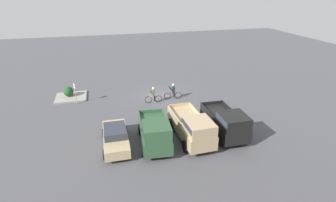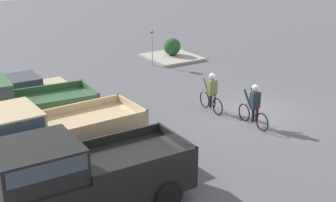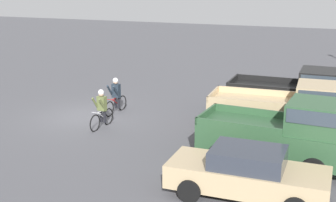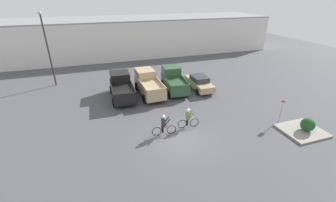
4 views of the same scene
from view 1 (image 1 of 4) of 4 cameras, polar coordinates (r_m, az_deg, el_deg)
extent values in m
plane|color=#4C4C51|center=(27.76, -1.38, 1.04)|extent=(80.00, 80.00, 0.00)
cube|color=black|center=(21.17, 11.97, -4.62)|extent=(2.17, 5.16, 0.97)
cube|color=black|center=(19.53, 14.08, -4.24)|extent=(1.94, 2.09, 0.92)
cube|color=#333D47|center=(19.44, 14.14, -3.72)|extent=(2.00, 1.92, 0.40)
cube|color=black|center=(22.12, 13.34, -1.68)|extent=(0.14, 3.07, 0.25)
cube|color=black|center=(21.34, 8.56, -2.25)|extent=(0.14, 3.07, 0.25)
cube|color=black|center=(22.95, 9.50, -0.39)|extent=(2.06, 0.12, 0.25)
cylinder|color=black|center=(20.63, 16.33, -7.35)|extent=(0.24, 0.83, 0.82)
cylinder|color=black|center=(19.75, 11.05, -8.25)|extent=(0.24, 0.83, 0.82)
cylinder|color=black|center=(23.04, 12.57, -3.46)|extent=(0.24, 0.83, 0.82)
cylinder|color=black|center=(22.27, 7.77, -4.09)|extent=(0.24, 0.83, 0.82)
cube|color=tan|center=(20.09, 4.83, -5.64)|extent=(2.13, 5.57, 1.02)
cube|color=tan|center=(18.30, 6.77, -5.55)|extent=(1.88, 2.26, 0.83)
cube|color=#333D47|center=(18.21, 6.80, -5.05)|extent=(1.94, 2.08, 0.37)
cube|color=tan|center=(21.02, 6.26, -2.34)|extent=(0.17, 3.32, 0.25)
cube|color=tan|center=(20.42, 1.29, -3.01)|extent=(0.17, 3.32, 0.25)
cube|color=tan|center=(22.07, 2.40, -0.87)|extent=(1.99, 0.13, 0.25)
cylinder|color=black|center=(19.34, 9.38, -8.79)|extent=(0.24, 0.87, 0.86)
cylinder|color=black|center=(18.66, 3.77, -9.81)|extent=(0.24, 0.87, 0.86)
cylinder|color=black|center=(22.03, 5.64, -4.24)|extent=(0.24, 0.87, 0.86)
cylinder|color=black|center=(21.44, 0.68, -4.95)|extent=(0.24, 0.87, 0.86)
cube|color=#2D5133|center=(19.39, -2.99, -6.91)|extent=(2.40, 5.02, 0.97)
cube|color=#2D5133|center=(17.64, -2.48, -6.57)|extent=(1.98, 2.10, 0.99)
cube|color=#333D47|center=(17.53, -2.49, -5.96)|extent=(2.03, 1.95, 0.43)
cube|color=#2D5133|center=(20.04, -0.67, -3.78)|extent=(0.34, 2.92, 0.25)
cube|color=#2D5133|center=(19.87, -6.09, -4.18)|extent=(0.34, 2.92, 0.25)
cube|color=#2D5133|center=(21.19, -3.81, -2.21)|extent=(1.97, 0.25, 0.25)
cylinder|color=black|center=(18.49, 0.70, -10.21)|extent=(0.29, 0.83, 0.82)
cylinder|color=black|center=(18.29, -5.50, -10.74)|extent=(0.29, 0.83, 0.82)
cylinder|color=black|center=(21.02, -0.78, -5.66)|extent=(0.29, 0.83, 0.82)
cylinder|color=black|center=(20.85, -6.18, -6.08)|extent=(0.29, 0.83, 0.82)
cube|color=tan|center=(19.50, -11.33, -7.95)|extent=(1.78, 4.57, 0.69)
cube|color=#2D333D|center=(19.20, -11.47, -6.41)|extent=(1.57, 2.07, 0.52)
cylinder|color=black|center=(18.47, -8.28, -10.78)|extent=(0.19, 0.68, 0.68)
cylinder|color=black|center=(18.45, -13.67, -11.32)|extent=(0.19, 0.68, 0.68)
cylinder|color=black|center=(20.93, -9.16, -6.35)|extent=(0.19, 0.68, 0.68)
cylinder|color=black|center=(20.92, -13.86, -6.81)|extent=(0.19, 0.68, 0.68)
torus|color=black|center=(26.16, -4.28, 0.30)|extent=(0.73, 0.12, 0.73)
torus|color=black|center=(26.25, -2.09, 0.44)|extent=(0.73, 0.12, 0.73)
cylinder|color=silver|center=(26.13, -3.20, 0.73)|extent=(0.53, 0.09, 0.39)
cylinder|color=silver|center=(26.05, -3.21, 1.14)|extent=(0.55, 0.09, 0.04)
cylinder|color=silver|center=(26.15, -2.81, 0.76)|extent=(0.04, 0.04, 0.36)
cylinder|color=silver|center=(26.01, -4.03, 1.14)|extent=(0.07, 0.46, 0.02)
cylinder|color=black|center=(26.08, -2.95, 0.58)|extent=(0.13, 0.13, 0.54)
cylinder|color=black|center=(26.24, -3.00, 0.74)|extent=(0.13, 0.13, 0.54)
cube|color=#5B6638|center=(25.93, -3.11, 1.81)|extent=(0.27, 0.38, 0.60)
cylinder|color=#5B6638|center=(25.76, -3.51, 1.65)|extent=(0.51, 0.14, 0.65)
cylinder|color=#5B6638|center=(26.07, -3.59, 1.92)|extent=(0.51, 0.14, 0.65)
sphere|color=tan|center=(25.78, -3.19, 2.66)|extent=(0.23, 0.23, 0.23)
sphere|color=silver|center=(25.76, -3.19, 2.78)|extent=(0.25, 0.25, 0.25)
torus|color=black|center=(26.92, -0.12, 1.07)|extent=(0.72, 0.12, 0.72)
torus|color=black|center=(27.11, 2.24, 1.22)|extent=(0.72, 0.12, 0.72)
cylinder|color=maroon|center=(26.94, 1.07, 1.49)|extent=(0.59, 0.09, 0.38)
cylinder|color=maroon|center=(26.87, 1.07, 1.88)|extent=(0.62, 0.10, 0.04)
cylinder|color=maroon|center=(26.98, 1.48, 1.51)|extent=(0.04, 0.04, 0.35)
cylinder|color=maroon|center=(26.79, 0.18, 1.88)|extent=(0.07, 0.46, 0.02)
cylinder|color=black|center=(26.90, 1.34, 1.35)|extent=(0.13, 0.13, 0.54)
cylinder|color=black|center=(27.06, 1.27, 1.49)|extent=(0.13, 0.13, 0.54)
cube|color=#1E2833|center=(26.75, 1.20, 2.57)|extent=(0.27, 0.38, 0.63)
cylinder|color=#1E2833|center=(26.56, 0.78, 2.41)|extent=(0.56, 0.14, 0.69)
cylinder|color=#1E2833|center=(26.87, 0.66, 2.67)|extent=(0.56, 0.14, 0.69)
sphere|color=tan|center=(26.59, 1.14, 3.42)|extent=(0.23, 0.23, 0.23)
sphere|color=silver|center=(26.57, 1.14, 3.54)|extent=(0.25, 0.25, 0.25)
cylinder|color=#9E9EA3|center=(27.15, -19.53, 1.56)|extent=(0.06, 0.06, 2.19)
cube|color=white|center=(26.89, -19.75, 3.08)|extent=(0.16, 0.27, 0.45)
cube|color=red|center=(26.89, -19.75, 3.08)|extent=(0.17, 0.27, 0.10)
cube|color=gray|center=(29.19, -20.32, 0.82)|extent=(3.08, 2.79, 0.15)
sphere|color=#1E4C23|center=(29.16, -20.87, 1.95)|extent=(1.02, 1.02, 1.02)
camera|label=2|loc=(22.89, 42.71, 8.28)|focal=50.00mm
camera|label=3|loc=(19.33, -51.87, 1.14)|focal=50.00mm
camera|label=4|loc=(39.15, 1.76, 22.20)|focal=24.00mm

